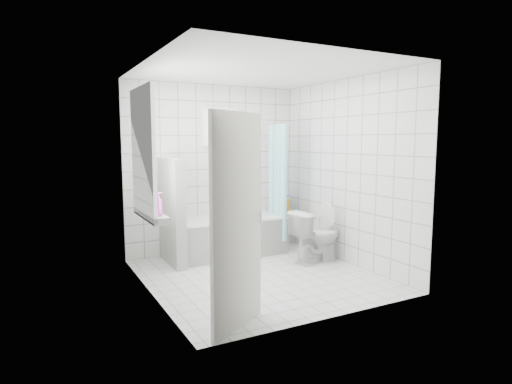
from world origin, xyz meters
TOP-DOWN VIEW (x-y plane):
  - ground at (0.00, 0.00)m, footprint 3.00×3.00m
  - ceiling at (0.00, 0.00)m, footprint 3.00×3.00m
  - wall_back at (0.00, 1.50)m, footprint 2.80×0.02m
  - wall_front at (0.00, -1.50)m, footprint 2.80×0.02m
  - wall_left at (-1.40, 0.00)m, footprint 0.02×3.00m
  - wall_right at (1.40, 0.00)m, footprint 0.02×3.00m
  - window_left at (-1.35, 0.30)m, footprint 0.01×0.90m
  - window_back at (0.10, 1.46)m, footprint 0.50×0.01m
  - window_sill at (-1.31, 0.30)m, footprint 0.18×1.02m
  - door at (-0.91, -1.27)m, footprint 0.70×0.46m
  - bathtub at (0.09, 1.12)m, footprint 1.69×0.77m
  - partition_wall at (-0.82, 1.07)m, footprint 0.15×0.85m
  - tiled_ledge at (1.21, 1.38)m, footprint 0.40×0.24m
  - toilet at (1.03, 0.18)m, footprint 0.76×0.46m
  - curtain_rod at (0.88, 1.10)m, footprint 0.02×0.80m
  - shower_curtain at (0.88, 0.97)m, footprint 0.14×0.48m
  - tub_faucet at (0.19, 1.46)m, footprint 0.18×0.06m
  - sill_bottles at (-1.30, 0.28)m, footprint 0.14×0.70m
  - ledge_bottles at (1.23, 1.36)m, footprint 0.20×0.16m

SIDE VIEW (x-z plane):
  - ground at x=0.00m, z-range 0.00..0.00m
  - tiled_ledge at x=1.21m, z-range 0.00..0.55m
  - bathtub at x=0.09m, z-range 0.00..0.58m
  - toilet at x=1.03m, z-range 0.00..0.75m
  - ledge_bottles at x=1.23m, z-range 0.54..0.81m
  - partition_wall at x=-0.82m, z-range 0.00..1.50m
  - tub_faucet at x=0.19m, z-range 0.82..0.88m
  - window_sill at x=-1.31m, z-range 0.82..0.90m
  - door at x=-0.91m, z-range 0.00..2.00m
  - sill_bottles at x=-1.30m, z-range 0.88..1.19m
  - shower_curtain at x=0.88m, z-range 0.21..1.99m
  - wall_back at x=0.00m, z-range 0.00..2.60m
  - wall_front at x=0.00m, z-range 0.00..2.60m
  - wall_left at x=-1.40m, z-range 0.00..2.60m
  - wall_right at x=1.40m, z-range 0.00..2.60m
  - window_left at x=-1.35m, z-range 0.90..2.30m
  - window_back at x=0.10m, z-range 1.70..2.20m
  - curtain_rod at x=0.88m, z-range 1.99..2.01m
  - ceiling at x=0.00m, z-range 2.60..2.60m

